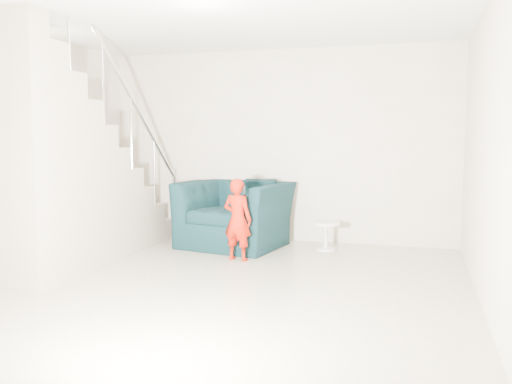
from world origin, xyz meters
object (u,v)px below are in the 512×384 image
Objects in this scene: side_table at (326,231)px; toddler at (237,220)px; armchair at (235,214)px; staircase at (61,184)px.

toddler is at bearing -136.35° from side_table.
armchair is 1.25m from side_table.
armchair is 3.60× the size of side_table.
side_table is (0.92, 0.88, -0.24)m from toddler.
side_table is 3.33m from staircase.
toddler is 2.66× the size of side_table.
armchair is 0.85m from toddler.
armchair is at bearing -175.89° from side_table.
side_table is 0.10× the size of staircase.
toddler reaches higher than armchair.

